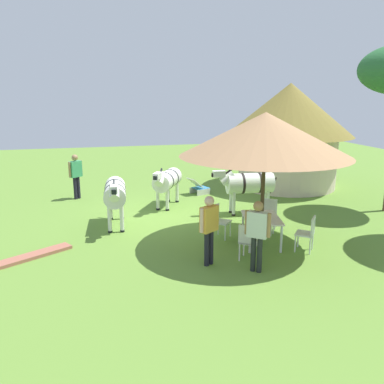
{
  "coord_description": "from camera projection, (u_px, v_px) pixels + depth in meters",
  "views": [
    {
      "loc": [
        12.38,
        -2.08,
        3.85
      ],
      "look_at": [
        1.1,
        0.73,
        1.0
      ],
      "focal_mm": 37.76,
      "sensor_mm": 36.0,
      "label": 1
    }
  ],
  "objects": [
    {
      "name": "standing_watcher",
      "position": [
        76.0,
        172.0,
        14.9
      ],
      "size": [
        0.45,
        0.49,
        1.67
      ],
      "rotation": [
        0.0,
        0.0,
        -0.89
      ],
      "color": "black",
      "rests_on": "ground_plane"
    },
    {
      "name": "zebra_by_umbrella",
      "position": [
        167.0,
        181.0,
        13.92
      ],
      "size": [
        1.94,
        1.29,
        1.46
      ],
      "rotation": [
        0.0,
        0.0,
        4.21
      ],
      "color": "silver",
      "rests_on": "ground_plane"
    },
    {
      "name": "zebra_toward_hut",
      "position": [
        248.0,
        184.0,
        13.07
      ],
      "size": [
        0.76,
        2.19,
        1.54
      ],
      "rotation": [
        0.0,
        0.0,
        3.06
      ],
      "color": "silver",
      "rests_on": "ground_plane"
    },
    {
      "name": "brick_patio_kerb",
      "position": [
        14.0,
        261.0,
        9.42
      ],
      "size": [
        1.79,
        2.57,
        0.08
      ],
      "primitive_type": "cube",
      "rotation": [
        0.0,
        0.0,
        2.13
      ],
      "color": "#9F5D49",
      "rests_on": "ground_plane"
    },
    {
      "name": "zebra_nearest_camera",
      "position": [
        115.0,
        193.0,
        11.79
      ],
      "size": [
        2.32,
        0.73,
        1.56
      ],
      "rotation": [
        0.0,
        0.0,
        4.64
      ],
      "color": "silver",
      "rests_on": "ground_plane"
    },
    {
      "name": "patio_chair_west_end",
      "position": [
        308.0,
        231.0,
        9.99
      ],
      "size": [
        0.61,
        0.6,
        0.9
      ],
      "rotation": [
        0.0,
        0.0,
        -3.82
      ],
      "color": "white",
      "rests_on": "ground_plane"
    },
    {
      "name": "patio_chair_near_lawn",
      "position": [
        269.0,
        213.0,
        11.57
      ],
      "size": [
        0.59,
        0.6,
        0.9
      ],
      "rotation": [
        0.0,
        0.0,
        -2.15
      ],
      "color": "silver",
      "rests_on": "ground_plane"
    },
    {
      "name": "striped_lounge_chair",
      "position": [
        199.0,
        187.0,
        15.83
      ],
      "size": [
        0.77,
        0.93,
        0.66
      ],
      "rotation": [
        0.0,
        0.0,
        0.35
      ],
      "color": "teal",
      "rests_on": "ground_plane"
    },
    {
      "name": "patio_chair_near_hut",
      "position": [
        219.0,
        219.0,
        10.99
      ],
      "size": [
        0.61,
        0.6,
        0.9
      ],
      "rotation": [
        0.0,
        0.0,
        -0.7
      ],
      "color": "silver",
      "rests_on": "ground_plane"
    },
    {
      "name": "thatched_hut",
      "position": [
        289.0,
        129.0,
        16.65
      ],
      "size": [
        5.21,
        5.21,
        4.26
      ],
      "rotation": [
        0.0,
        0.0,
        3.2
      ],
      "color": "beige",
      "rests_on": "ground_plane"
    },
    {
      "name": "ground_plane",
      "position": [
        162.0,
        215.0,
        13.07
      ],
      "size": [
        36.0,
        36.0,
        0.0
      ],
      "primitive_type": "plane",
      "color": "olive"
    },
    {
      "name": "patio_chair_east_end",
      "position": [
        249.0,
        240.0,
        9.42
      ],
      "size": [
        0.6,
        0.6,
        0.9
      ],
      "rotation": [
        0.0,
        0.0,
        0.92
      ],
      "color": "white",
      "rests_on": "ground_plane"
    },
    {
      "name": "patio_dining_table",
      "position": [
        262.0,
        220.0,
        10.44
      ],
      "size": [
        1.47,
        1.16,
        0.74
      ],
      "rotation": [
        0.0,
        0.0,
        -0.22
      ],
      "color": "silver",
      "rests_on": "ground_plane"
    },
    {
      "name": "guest_beside_umbrella",
      "position": [
        257.0,
        230.0,
        8.74
      ],
      "size": [
        0.44,
        0.46,
        1.62
      ],
      "rotation": [
        0.0,
        0.0,
        0.86
      ],
      "color": "black",
      "rests_on": "ground_plane"
    },
    {
      "name": "guest_behind_table",
      "position": [
        209.0,
        224.0,
        9.09
      ],
      "size": [
        0.41,
        0.51,
        1.63
      ],
      "rotation": [
        0.0,
        0.0,
        5.29
      ],
      "color": "black",
      "rests_on": "ground_plane"
    },
    {
      "name": "shade_umbrella",
      "position": [
        265.0,
        134.0,
        9.92
      ],
      "size": [
        4.27,
        4.27,
        3.41
      ],
      "color": "#40301C",
      "rests_on": "ground_plane"
    }
  ]
}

